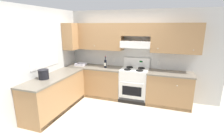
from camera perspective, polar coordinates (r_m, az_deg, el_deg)
ground_plane at (r=4.21m, az=-3.57°, el=-15.63°), size 7.04×7.04×0.00m
wall_back at (r=5.02m, az=7.24°, el=7.24°), size 4.68×0.57×2.55m
wall_left at (r=4.73m, az=-20.92°, el=4.26°), size 0.47×4.00×2.55m
counter_back_run at (r=5.03m, az=3.79°, el=-4.71°), size 3.60×0.65×0.91m
counter_left_run at (r=4.58m, az=-18.34°, el=-7.46°), size 0.63×1.91×0.91m
stove at (r=4.97m, az=7.34°, el=-4.74°), size 0.76×0.62×1.20m
wine_bottle at (r=5.01m, az=-2.21°, el=2.34°), size 0.07×0.07×0.35m
bowl at (r=5.41m, az=-10.36°, el=1.76°), size 0.30×0.28×0.06m
bucket at (r=4.26m, az=-21.85°, el=-1.25°), size 0.25×0.25×0.23m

